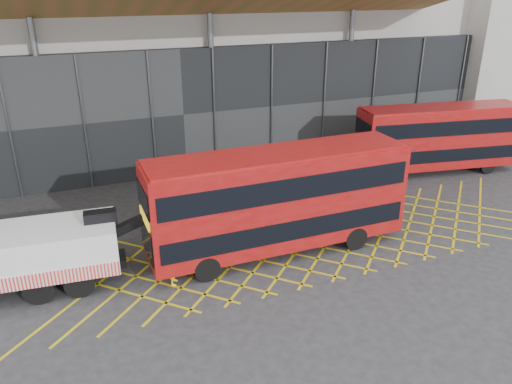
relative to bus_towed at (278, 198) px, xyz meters
name	(u,v)px	position (x,y,z in m)	size (l,w,h in m)	color
ground_plane	(207,262)	(-3.40, 0.17, -2.72)	(120.00, 120.00, 0.00)	#28282B
road_markings	(316,240)	(2.20, 0.17, -2.71)	(27.96, 7.16, 0.01)	gold
construction_building	(154,23)	(-1.47, 18.57, 6.26)	(55.00, 23.97, 18.00)	gray
east_building	(504,3)	(28.60, 16.17, 7.28)	(15.00, 12.00, 20.00)	gray
bus_towed	(278,198)	(0.00, 0.00, 0.00)	(12.05, 2.86, 4.89)	maroon
bus_second	(440,136)	(14.16, 5.82, -0.27)	(11.09, 4.27, 4.41)	maroon
worker	(173,263)	(-5.17, -0.95, -1.74)	(0.71, 0.47, 1.96)	yellow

